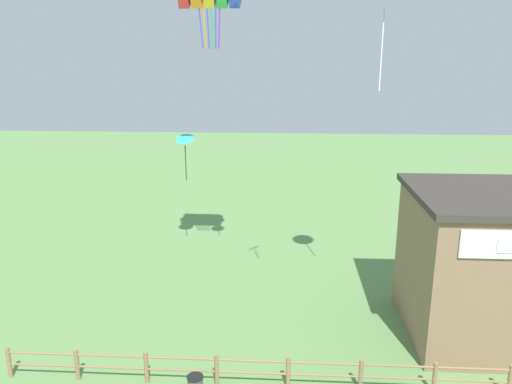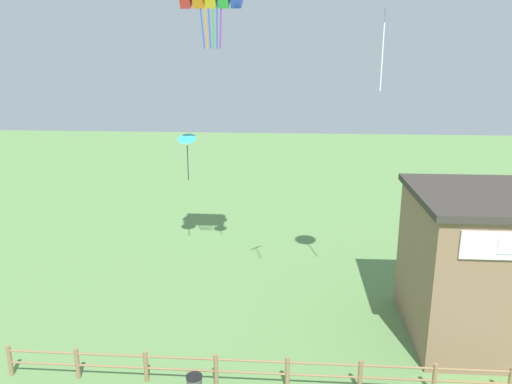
# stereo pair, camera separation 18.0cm
# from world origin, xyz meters

# --- Properties ---
(wooden_fence) EXTENTS (15.90, 0.14, 1.07)m
(wooden_fence) POSITION_xyz_m (0.00, 6.94, 0.61)
(wooden_fence) COLOR olive
(wooden_fence) RESTS_ON ground_plane
(kite_cyan_delta) EXTENTS (0.96, 0.91, 2.33)m
(kite_cyan_delta) POSITION_xyz_m (-3.98, 17.25, 6.11)
(kite_cyan_delta) COLOR #2DB2C6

